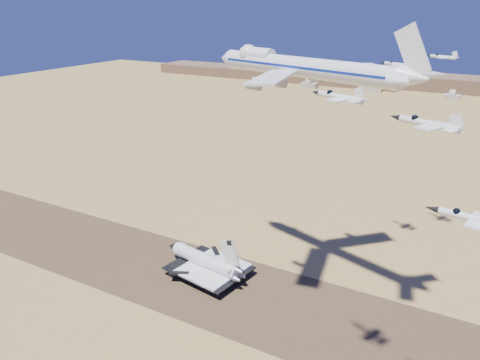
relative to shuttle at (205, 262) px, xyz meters
The scene contains 14 objects.
ground 11.74m from the shuttle, 38.18° to the right, with size 1200.00×1200.00×0.00m, color #A7884A.
runway 11.73m from the shuttle, 38.18° to the right, with size 600.00×50.00×0.06m, color brown.
ridgeline 526.05m from the shuttle, 81.97° to the left, with size 960.00×90.00×18.00m.
hangars 475.32m from the shuttle, 96.75° to the left, with size 200.50×29.50×30.00m.
shuttle is the anchor object (origin of this frame).
carrier_747 89.16m from the shuttle, 22.17° to the left, with size 88.77×66.01×22.27m.
crew_a 14.20m from the shuttle, 51.14° to the right, with size 0.63×0.41×1.72m, color #D14F0C.
crew_b 12.81m from the shuttle, 51.09° to the right, with size 0.80×0.46×1.65m, color #D14F0C.
crew_c 13.32m from the shuttle, 50.85° to the right, with size 1.01×0.52×1.72m, color #D14F0C.
chase_jet_a 111.44m from the shuttle, 30.62° to the right, with size 15.62×9.45×4.05m.
chase_jet_b 126.95m from the shuttle, 29.13° to the right, with size 15.33×9.14×3.97m.
chase_jet_c 136.01m from the shuttle, 34.06° to the right, with size 13.94×7.73×3.48m.
chase_jet_d 113.87m from the shuttle, 44.10° to the left, with size 14.24×8.47×3.68m.
chase_jet_e 133.10m from the shuttle, 45.79° to the left, with size 14.09×8.45×3.65m.
Camera 1 is at (88.82, -137.73, 108.40)m, focal length 35.00 mm.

